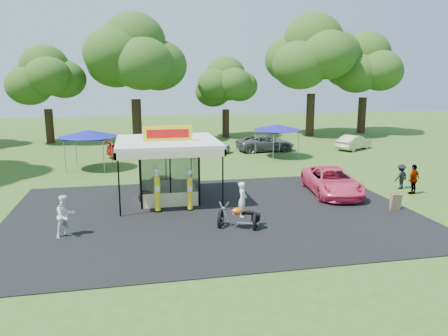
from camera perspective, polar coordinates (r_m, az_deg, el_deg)
The scene contains 24 objects.
ground at distance 20.02m, azimuth -0.29°, elevation -7.73°, with size 120.00×120.00×0.00m, color #33531A.
asphalt_apron at distance 21.88m, azimuth -1.33°, elevation -5.97°, with size 20.00×14.00×0.04m, color black.
gas_station_kiosk at distance 24.06m, azimuth -7.34°, elevation -0.08°, with size 5.40×5.40×4.18m.
gas_pump_left at distance 22.11m, azimuth -8.70°, elevation -3.01°, with size 0.43×0.43×2.28m.
gas_pump_right at distance 22.21m, azimuth -4.50°, elevation -3.02°, with size 0.40×0.40×2.14m.
motorcycle at distance 19.60m, azimuth 2.21°, elevation -5.49°, with size 1.97×1.49×2.24m.
spare_tires at distance 23.73m, azimuth -10.09°, elevation -3.80°, with size 0.99×0.77×0.79m.
a_frame_sign at distance 23.90m, azimuth 21.50°, elevation -4.16°, with size 0.54×0.53×0.91m.
kiosk_car at distance 26.49m, azimuth -7.65°, elevation -1.88°, with size 1.13×2.82×0.96m, color yellow.
pink_sedan at distance 26.08m, azimuth 13.92°, elevation -1.71°, with size 2.52×5.47×1.52m, color #F1416E.
spectator_west at distance 19.75m, azimuth -20.02°, elevation -5.92°, with size 0.90×0.70×1.84m, color white.
spectator_east_a at distance 28.61m, azimuth 22.12°, elevation -1.05°, with size 0.99×0.57×1.53m, color black.
spectator_east_b at distance 27.62m, azimuth 23.54°, elevation -1.36°, with size 1.03×0.43×1.75m, color gray.
bg_car_b at distance 38.37m, azimuth -11.34°, elevation 2.62°, with size 2.06×5.08×1.47m, color #A8130C.
bg_car_c at distance 39.44m, azimuth -2.28°, elevation 3.09°, with size 1.74×4.31×1.47m, color silver.
bg_car_d at distance 40.39m, azimuth 5.43°, elevation 3.25°, with size 2.45×5.32×1.48m, color #505052.
bg_car_e at distance 42.90m, azimuth 16.61°, elevation 3.24°, with size 1.46×4.18×1.38m, color #BDBB90.
tent_west at distance 33.41m, azimuth -17.33°, elevation 4.30°, with size 4.19×4.19×2.93m.
tent_east at distance 37.04m, azimuth 6.95°, elevation 5.28°, with size 4.04×4.04×2.82m.
oak_far_b at distance 48.27m, azimuth -22.23°, elevation 10.30°, with size 8.10×8.10×9.66m.
oak_far_c at distance 45.86m, azimuth -11.61°, elevation 13.26°, with size 10.78×10.78×12.70m.
oak_far_d at distance 49.28m, azimuth 0.23°, elevation 10.46°, with size 7.33×7.33×8.72m.
oak_far_e at distance 51.84m, azimuth 11.47°, elevation 13.64°, with size 11.29×11.29×13.44m.
oak_far_f at distance 55.67m, azimuth 17.90°, elevation 12.08°, with size 9.72×9.72×11.72m.
Camera 1 is at (-3.75, -18.50, 6.68)m, focal length 35.00 mm.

